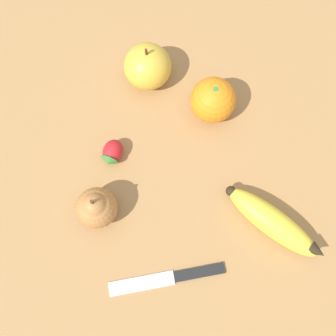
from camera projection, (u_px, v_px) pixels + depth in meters
name	position (u px, v px, depth m)	size (l,w,h in m)	color
ground_plane	(180.00, 179.00, 0.66)	(3.00, 3.00, 0.00)	#A87A47
banana	(273.00, 223.00, 0.62)	(0.07, 0.18, 0.04)	yellow
orange	(213.00, 100.00, 0.66)	(0.08, 0.08, 0.08)	orange
pear	(97.00, 207.00, 0.61)	(0.06, 0.06, 0.08)	#B2753D
strawberry	(112.00, 153.00, 0.66)	(0.05, 0.04, 0.03)	red
apple	(148.00, 67.00, 0.68)	(0.08, 0.08, 0.09)	gold
paring_knife	(171.00, 278.00, 0.61)	(0.13, 0.15, 0.01)	silver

